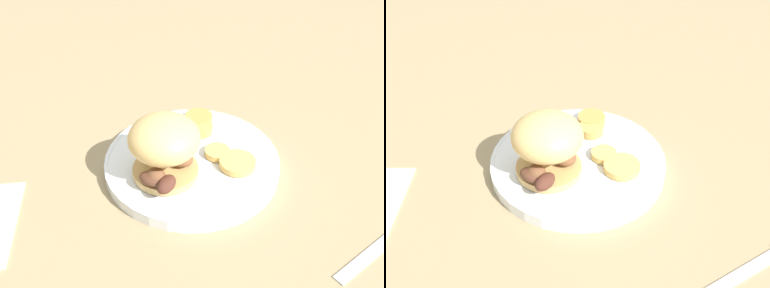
% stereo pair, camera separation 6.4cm
% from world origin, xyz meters
% --- Properties ---
extents(ground_plane, '(4.00, 4.00, 0.00)m').
position_xyz_m(ground_plane, '(0.00, 0.00, 0.00)').
color(ground_plane, '#937F5B').
extents(dinner_plate, '(0.26, 0.26, 0.02)m').
position_xyz_m(dinner_plate, '(0.00, 0.00, 0.01)').
color(dinner_plate, white).
rests_on(dinner_plate, ground_plane).
extents(sandwich, '(0.12, 0.10, 0.09)m').
position_xyz_m(sandwich, '(-0.04, 0.04, 0.07)').
color(sandwich, tan).
rests_on(sandwich, dinner_plate).
extents(potato_round_0, '(0.04, 0.04, 0.01)m').
position_xyz_m(potato_round_0, '(0.01, -0.04, 0.02)').
color(potato_round_0, tan).
rests_on(potato_round_0, dinner_plate).
extents(potato_round_1, '(0.05, 0.05, 0.01)m').
position_xyz_m(potato_round_1, '(-0.02, -0.07, 0.02)').
color(potato_round_1, tan).
rests_on(potato_round_1, dinner_plate).
extents(potato_round_2, '(0.04, 0.04, 0.01)m').
position_xyz_m(potato_round_2, '(0.06, -0.01, 0.03)').
color(potato_round_2, tan).
rests_on(potato_round_2, dinner_plate).
extents(potato_round_3, '(0.04, 0.04, 0.01)m').
position_xyz_m(potato_round_3, '(0.09, -0.01, 0.03)').
color(potato_round_3, '#BC8942').
rests_on(potato_round_3, dinner_plate).
extents(fork, '(0.13, 0.15, 0.00)m').
position_xyz_m(fork, '(-0.13, -0.25, 0.00)').
color(fork, silver).
rests_on(fork, ground_plane).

